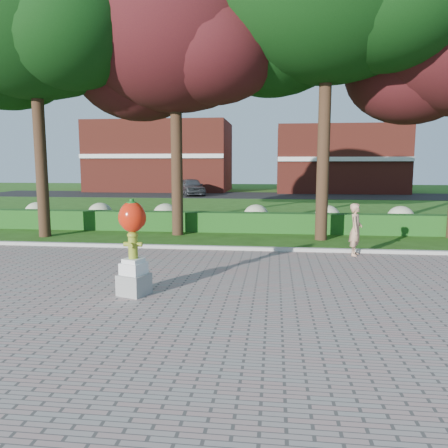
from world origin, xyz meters
name	(u,v)px	position (x,y,z in m)	size (l,w,h in m)	color
ground	(203,274)	(0.00, 0.00, 0.00)	(100.00, 100.00, 0.00)	#234812
walkway	(163,333)	(0.00, -4.00, 0.02)	(40.00, 14.00, 0.04)	gray
curb	(218,248)	(0.00, 3.00, 0.07)	(40.00, 0.18, 0.15)	#ADADA5
lawn_hedge	(231,222)	(0.00, 7.00, 0.40)	(24.00, 0.70, 0.80)	#174413
hydrangea_row	(246,216)	(0.57, 8.00, 0.55)	(20.10, 1.10, 0.99)	#AEB388
street	(255,195)	(0.00, 28.00, 0.01)	(50.00, 8.00, 0.02)	black
building_left	(161,157)	(-10.00, 34.00, 3.50)	(14.00, 8.00, 7.00)	maroon
building_right	(338,159)	(8.00, 34.00, 3.20)	(12.00, 8.00, 6.40)	maroon
tree_far_left	(31,20)	(-7.11, 5.09, 7.96)	(9.00, 7.68, 11.66)	black
tree_mid_left	(173,42)	(-2.10, 6.08, 7.30)	(8.25, 7.04, 10.69)	black
hydrant_sculpture	(133,245)	(-1.13, -2.05, 1.11)	(0.70, 0.70, 2.02)	gray
woman	(356,229)	(4.21, 2.60, 0.83)	(0.57, 0.38, 1.57)	tan
parked_car	(191,187)	(-5.53, 27.25, 0.78)	(1.79, 4.46, 1.52)	#383A3E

